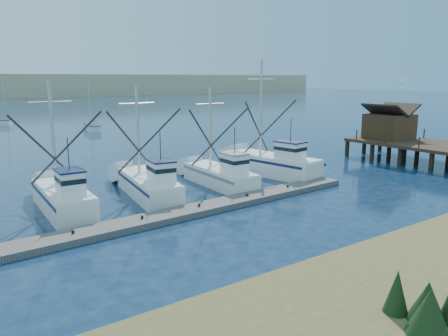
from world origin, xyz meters
The scene contains 7 objects.
ground centered at (0.00, 0.00, 0.00)m, with size 500.00×500.00×0.00m, color #0C1B35.
floating_dock centered at (-6.35, 6.86, 0.19)m, with size 27.76×1.85×0.37m, color slate.
timber_pier centered at (21.50, 8.46, 2.57)m, with size 7.00×20.00×8.00m.
trawler_fleet centered at (-5.26, 11.88, 0.96)m, with size 27.16×9.32×9.83m.
sailboat_near centered at (3.55, 54.13, 0.49)m, with size 2.59×6.37×8.10m.
sailboat_far centered at (-6.04, 72.15, 0.51)m, with size 3.02×4.94×8.10m.
flying_gull centered at (13.09, 5.65, 8.11)m, with size 1.03×0.19×0.19m.
Camera 1 is at (-19.27, -15.67, 8.31)m, focal length 35.00 mm.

